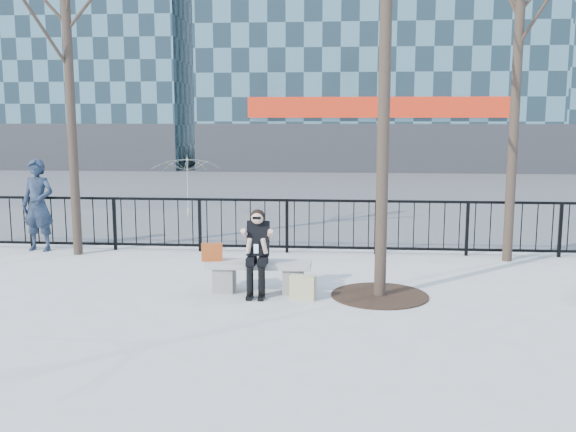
{
  "coord_description": "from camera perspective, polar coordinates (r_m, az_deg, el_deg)",
  "views": [
    {
      "loc": [
        1.26,
        -9.81,
        2.75
      ],
      "look_at": [
        0.4,
        0.8,
        1.1
      ],
      "focal_mm": 40.0,
      "sensor_mm": 36.0,
      "label": 1
    }
  ],
  "objects": [
    {
      "name": "tree_grate",
      "position": [
        10.11,
        8.15,
        -7.0
      ],
      "size": [
        1.5,
        1.5,
        0.02
      ],
      "primitive_type": "cylinder",
      "color": "black",
      "rests_on": "ground"
    },
    {
      "name": "tree_left",
      "position": [
        13.55,
        -19.17,
        17.31
      ],
      "size": [
        2.8,
        2.8,
        6.5
      ],
      "color": "black",
      "rests_on": "ground"
    },
    {
      "name": "standing_man",
      "position": [
        14.16,
        -21.32,
        0.91
      ],
      "size": [
        0.75,
        0.54,
        1.9
      ],
      "primitive_type": "imported",
      "rotation": [
        0.0,
        0.0,
        -0.12
      ],
      "color": "black",
      "rests_on": "ground"
    },
    {
      "name": "shopping_bag",
      "position": [
        9.8,
        1.33,
        -6.36
      ],
      "size": [
        0.42,
        0.24,
        0.37
      ],
      "primitive_type": "cube",
      "rotation": [
        0.0,
        0.0,
        -0.27
      ],
      "color": "beige",
      "rests_on": "ground"
    },
    {
      "name": "ground",
      "position": [
        10.26,
        -2.61,
        -6.74
      ],
      "size": [
        120.0,
        120.0,
        0.0
      ],
      "primitive_type": "plane",
      "color": "#A3A39E",
      "rests_on": "ground"
    },
    {
      "name": "bench_main",
      "position": [
        10.19,
        -2.62,
        -5.11
      ],
      "size": [
        1.65,
        0.46,
        0.49
      ],
      "color": "slate",
      "rests_on": "ground"
    },
    {
      "name": "railing",
      "position": [
        13.06,
        -0.97,
        -0.87
      ],
      "size": [
        14.0,
        0.06,
        1.1
      ],
      "color": "black",
      "rests_on": "ground"
    },
    {
      "name": "seated_woman",
      "position": [
        9.95,
        -2.75,
        -3.27
      ],
      "size": [
        0.5,
        0.64,
        1.34
      ],
      "color": "black",
      "rests_on": "ground"
    },
    {
      "name": "street_surface",
      "position": [
        24.99,
        1.73,
        2.51
      ],
      "size": [
        60.0,
        23.0,
        0.01
      ],
      "primitive_type": "cube",
      "color": "#474747",
      "rests_on": "ground"
    },
    {
      "name": "handbag",
      "position": [
        10.25,
        -6.78,
        -3.2
      ],
      "size": [
        0.36,
        0.22,
        0.27
      ],
      "primitive_type": "cube",
      "rotation": [
        0.0,
        0.0,
        0.22
      ],
      "color": "#AC4315",
      "rests_on": "bench_main"
    },
    {
      "name": "vendor_umbrella",
      "position": [
        17.62,
        -8.99,
        2.54
      ],
      "size": [
        2.41,
        2.43,
        1.71
      ],
      "primitive_type": "imported",
      "rotation": [
        0.0,
        0.0,
        -0.35
      ],
      "color": "yellow",
      "rests_on": "ground"
    }
  ]
}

